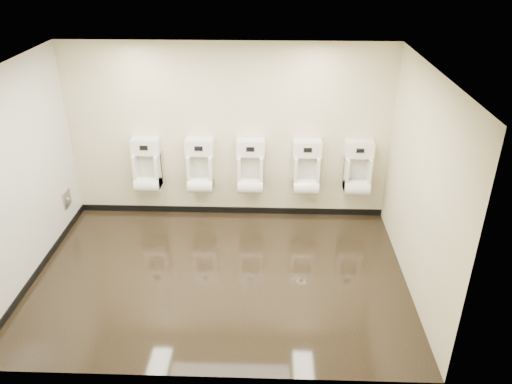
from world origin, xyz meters
TOP-DOWN VIEW (x-y plane):
  - ground at (0.00, 0.00)m, footprint 5.00×3.50m
  - ceiling at (0.00, 0.00)m, footprint 5.00×3.50m
  - back_wall at (0.00, 1.75)m, footprint 5.00×0.02m
  - front_wall at (0.00, -1.75)m, footprint 5.00×0.02m
  - left_wall at (-2.50, 0.00)m, footprint 0.02×3.50m
  - right_wall at (2.50, 0.00)m, footprint 0.02×3.50m
  - tile_overlay_left at (-2.50, 0.00)m, footprint 0.01×3.50m
  - skirting_back at (0.00, 1.74)m, footprint 5.00×0.02m
  - skirting_left at (-2.49, 0.00)m, footprint 0.02×3.50m
  - access_panel at (-2.48, 1.20)m, footprint 0.04×0.25m
  - urinal_0 at (-1.29, 1.60)m, footprint 0.45×0.34m
  - urinal_1 at (-0.44, 1.60)m, footprint 0.45×0.34m
  - urinal_2 at (0.35, 1.60)m, footprint 0.45×0.34m
  - urinal_3 at (1.22, 1.60)m, footprint 0.45×0.34m
  - urinal_4 at (2.02, 1.60)m, footprint 0.45×0.34m

SIDE VIEW (x-z plane):
  - ground at x=0.00m, z-range 0.00..0.00m
  - skirting_back at x=0.00m, z-range 0.00..0.10m
  - skirting_left at x=-2.49m, z-range 0.00..0.10m
  - access_panel at x=-2.48m, z-range 0.38..0.62m
  - urinal_0 at x=-1.29m, z-range 0.42..1.27m
  - urinal_1 at x=-0.44m, z-range 0.42..1.27m
  - urinal_2 at x=0.35m, z-range 0.42..1.27m
  - urinal_3 at x=1.22m, z-range 0.42..1.27m
  - urinal_4 at x=2.02m, z-range 0.42..1.27m
  - back_wall at x=0.00m, z-range 0.00..2.80m
  - front_wall at x=0.00m, z-range 0.00..2.80m
  - left_wall at x=-2.50m, z-range 0.00..2.80m
  - right_wall at x=2.50m, z-range 0.00..2.80m
  - tile_overlay_left at x=-2.50m, z-range 0.00..2.80m
  - ceiling at x=0.00m, z-range 2.80..2.80m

